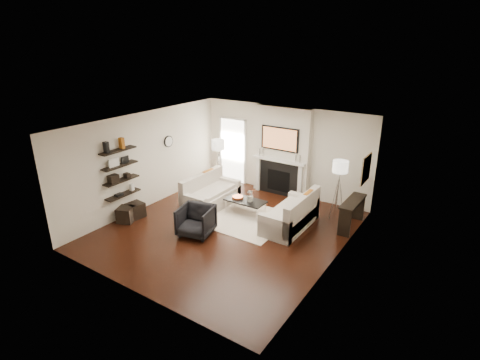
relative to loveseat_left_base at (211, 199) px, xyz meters
The scene contains 71 objects.
room_envelope 1.89m from the loveseat_left_base, 37.51° to the right, with size 6.00×6.00×6.00m.
chimney_breast 2.56m from the loveseat_left_base, 58.61° to the left, with size 1.80×0.25×2.70m, color silver.
fireplace_surround 2.20m from the loveseat_left_base, 56.77° to the left, with size 1.30×0.02×1.04m, color black.
firebox 2.19m from the loveseat_left_base, 56.69° to the left, with size 0.75×0.02×0.65m, color black.
mantel_pilaster_l 1.89m from the loveseat_left_base, 75.18° to the left, with size 0.12×0.08×1.10m, color white.
mantel_pilaster_r 2.65m from the loveseat_left_base, 43.12° to the left, with size 0.12×0.08×1.10m, color white.
mantel_shelf 2.32m from the loveseat_left_base, 56.03° to the left, with size 1.70×0.18×0.07m, color white.
tv_body 2.67m from the loveseat_left_base, 56.40° to the left, with size 1.20×0.06×0.70m, color black.
tv_screen 2.65m from the loveseat_left_base, 55.93° to the left, with size 1.10×0.01×0.62m, color #BF723F.
candlestick_l_tall 2.19m from the loveseat_left_base, 70.13° to the left, with size 0.04×0.04×0.30m, color silver.
candlestick_l_short 2.14m from the loveseat_left_base, 73.90° to the left, with size 0.04×0.04×0.24m, color silver.
candlestick_r_tall 2.72m from the loveseat_left_base, 45.63° to the left, with size 0.04×0.04×0.30m, color silver.
candlestick_r_short 2.80m from the loveseat_left_base, 43.57° to the left, with size 0.04×0.04×0.24m, color silver.
hallway_panel 2.32m from the loveseat_left_base, 107.62° to the left, with size 0.90×0.02×2.10m, color white.
door_trim_l 2.48m from the loveseat_left_base, 119.06° to the left, with size 0.06×0.06×2.16m, color white.
door_trim_r 2.22m from the loveseat_left_base, 94.91° to the left, with size 0.06×0.06×2.16m, color white.
door_trim_top 2.88m from the loveseat_left_base, 107.79° to the left, with size 1.02×0.06×0.06m, color white.
rug 1.06m from the loveseat_left_base, ahead, with size 2.60×2.00×0.01m, color #F1DCC6.
loveseat_left_base is the anchor object (origin of this frame).
loveseat_left_back 0.46m from the loveseat_left_base, behind, with size 0.18×1.80×0.80m, color beige.
loveseat_left_arm_n 0.81m from the loveseat_left_base, 90.00° to the right, with size 0.85×0.18×0.60m, color beige.
loveseat_left_arm_s 0.81m from the loveseat_left_base, 90.00° to the left, with size 0.85×0.18×0.60m, color beige.
loveseat_left_cushion 0.26m from the loveseat_left_base, ahead, with size 0.63×1.44×0.10m, color beige.
pillow_left_orange 0.69m from the loveseat_left_base, 138.15° to the left, with size 0.10×0.42×0.42m, color #9B5413.
pillow_left_charcoal 0.68m from the loveseat_left_base, 138.15° to the right, with size 0.10×0.40×0.40m, color black.
loveseat_right_base 2.45m from the loveseat_left_base, ahead, with size 0.85×1.80×0.42m, color beige.
loveseat_right_back 2.80m from the loveseat_left_base, ahead, with size 0.18×1.80×0.80m, color beige.
loveseat_right_arm_n 2.55m from the loveseat_left_base, 16.36° to the right, with size 0.85×0.18×0.60m, color beige.
loveseat_right_arm_s 2.61m from the loveseat_left_base, 20.25° to the left, with size 0.85×0.18×0.60m, color beige.
loveseat_right_cushion 2.41m from the loveseat_left_base, ahead, with size 0.63×1.44×0.10m, color beige.
pillow_right_orange 2.86m from the loveseat_left_base, ahead, with size 0.10×0.42×0.42m, color #9B5413.
pillow_right_charcoal 2.83m from the loveseat_left_base, ahead, with size 0.10×0.40×0.40m, color black.
coffee_table 1.12m from the loveseat_left_base, ahead, with size 1.10×0.55×0.04m, color black.
coffee_leg_nw 0.61m from the loveseat_left_base, 12.20° to the right, with size 0.02×0.02×0.38m, color silver.
coffee_leg_ne 1.60m from the loveseat_left_base, ahead, with size 0.02×0.02×0.38m, color silver.
coffee_leg_sw 0.68m from the loveseat_left_base, 27.39° to the left, with size 0.02×0.02×0.38m, color silver.
coffee_leg_se 1.63m from the loveseat_left_base, 10.99° to the left, with size 0.02×0.02×0.38m, color silver.
hurricane_glass 1.30m from the loveseat_left_base, ahead, with size 0.16×0.16×0.27m, color white.
hurricane_candle 1.28m from the loveseat_left_base, ahead, with size 0.11×0.11×0.16m, color white.
copper_bowl 0.89m from the loveseat_left_base, ahead, with size 0.31×0.31×0.05m, color #BB471F.
armchair 1.70m from the loveseat_left_base, 65.09° to the right, with size 0.78×0.73×0.81m, color black.
lamp_left_post 1.46m from the loveseat_left_base, 117.80° to the left, with size 0.02×0.02×1.20m, color silver.
lamp_left_shade 1.87m from the loveseat_left_base, 117.80° to the left, with size 0.40×0.40×0.30m, color white.
lamp_left_leg_a 1.41m from the loveseat_left_base, 113.69° to the left, with size 0.02×0.02×1.25m, color silver.
lamp_left_leg_b 1.56m from the loveseat_left_base, 117.96° to the left, with size 0.02×0.02×1.25m, color silver.
lamp_left_leg_c 1.41m from the loveseat_left_base, 121.76° to the left, with size 0.02×0.02×1.25m, color silver.
lamp_right_post 3.50m from the loveseat_left_base, 21.28° to the left, with size 0.02×0.02×1.20m, color silver.
lamp_right_shade 3.70m from the loveseat_left_base, 21.28° to the left, with size 0.40×0.40×0.30m, color white.
lamp_right_leg_a 3.61m from the loveseat_left_base, 20.64° to the left, with size 0.02×0.02×1.25m, color silver.
lamp_right_leg_b 3.49m from the loveseat_left_base, 23.08° to the left, with size 0.02×0.02×1.25m, color silver.
lamp_right_leg_c 3.42m from the loveseat_left_base, 20.12° to the left, with size 0.02×0.02×1.25m, color silver.
console_top 3.91m from the loveseat_left_base, 13.77° to the left, with size 0.35×1.20×0.04m, color black.
console_leg_n 3.79m from the loveseat_left_base, ahead, with size 0.30×0.04×0.71m, color black.
console_leg_s 4.04m from the loveseat_left_base, 21.36° to the left, with size 0.30×0.04×0.71m, color black.
wall_art 4.30m from the loveseat_left_base, 16.11° to the left, with size 0.03×0.70×0.70m, color #9B804D.
shelf_bottom 2.44m from the loveseat_left_base, 126.64° to the right, with size 0.25×1.00×0.04m, color black.
shelf_lower 2.55m from the loveseat_left_base, 126.64° to the right, with size 0.25×1.00×0.04m, color black.
shelf_upper 2.71m from the loveseat_left_base, 126.64° to the right, with size 0.25×1.00×0.04m, color black.
shelf_top 2.93m from the loveseat_left_base, 126.64° to the right, with size 0.25×1.00×0.04m, color black.
decor_magfile_a 3.24m from the loveseat_left_base, 122.41° to the right, with size 0.12×0.10×0.28m, color black.
decor_magfile_b 2.93m from the loveseat_left_base, 128.76° to the right, with size 0.12×0.10×0.28m, color #9B5413.
decor_frame_a 2.89m from the loveseat_left_base, 124.39° to the right, with size 0.04×0.30×0.22m, color white.
decor_frame_b 2.64m from the loveseat_left_base, 129.47° to the right, with size 0.04×0.22×0.18m, color black.
decor_wine_rack 2.78m from the loveseat_left_base, 123.44° to the right, with size 0.18×0.25×0.20m, color black.
decor_box_small 2.44m from the loveseat_left_base, 129.55° to the right, with size 0.15×0.12×0.12m, color black.
decor_books 2.56m from the loveseat_left_base, 124.78° to the right, with size 0.14×0.20×0.05m, color black.
decor_box_tall 2.23m from the loveseat_left_base, 131.47° to the right, with size 0.10×0.10×0.18m, color white.
clock_rim 2.14m from the loveseat_left_base, behind, with size 0.34×0.34×0.04m, color black.
clock_face 2.12m from the loveseat_left_base, behind, with size 0.29×0.29×0.01m, color white.
ottoman_near 2.12m from the loveseat_left_base, 127.04° to the right, with size 0.40×0.40×0.40m, color black.
ottoman_far 2.39m from the loveseat_left_base, 122.26° to the right, with size 0.40×0.40×0.40m, color black.
Camera 1 is at (4.93, -6.83, 4.52)m, focal length 28.00 mm.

